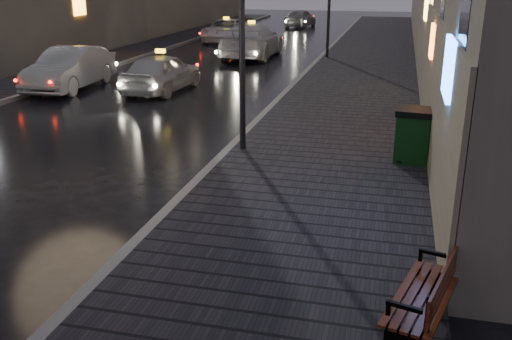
{
  "coord_description": "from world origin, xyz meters",
  "views": [
    {
      "loc": [
        5.35,
        -6.72,
        4.2
      ],
      "look_at": [
        3.03,
        2.59,
        0.85
      ],
      "focal_mm": 40.0,
      "sensor_mm": 36.0,
      "label": 1
    }
  ],
  "objects_px": {
    "car_left_mid": "(70,68)",
    "lamp_near": "(242,5)",
    "trash_bin": "(414,135)",
    "taxi_near": "(161,72)",
    "bench": "(429,296)",
    "taxi_far": "(226,30)",
    "car_far": "(300,18)",
    "taxi_mid": "(252,41)"
  },
  "relations": [
    {
      "from": "trash_bin",
      "to": "taxi_mid",
      "type": "relative_size",
      "value": 0.2
    },
    {
      "from": "taxi_mid",
      "to": "taxi_far",
      "type": "distance_m",
      "value": 7.47
    },
    {
      "from": "bench",
      "to": "car_left_mid",
      "type": "xyz_separation_m",
      "value": [
        -12.49,
        12.88,
        0.18
      ]
    },
    {
      "from": "trash_bin",
      "to": "car_far",
      "type": "distance_m",
      "value": 34.2
    },
    {
      "from": "car_left_mid",
      "to": "lamp_near",
      "type": "bearing_deg",
      "value": -39.99
    },
    {
      "from": "taxi_near",
      "to": "trash_bin",
      "type": "bearing_deg",
      "value": 146.24
    },
    {
      "from": "lamp_near",
      "to": "taxi_near",
      "type": "relative_size",
      "value": 1.27
    },
    {
      "from": "car_left_mid",
      "to": "taxi_far",
      "type": "height_order",
      "value": "car_left_mid"
    },
    {
      "from": "taxi_mid",
      "to": "bench",
      "type": "bearing_deg",
      "value": 108.51
    },
    {
      "from": "trash_bin",
      "to": "taxi_near",
      "type": "height_order",
      "value": "taxi_near"
    },
    {
      "from": "lamp_near",
      "to": "car_left_mid",
      "type": "distance_m",
      "value": 10.89
    },
    {
      "from": "lamp_near",
      "to": "taxi_near",
      "type": "bearing_deg",
      "value": 126.33
    },
    {
      "from": "trash_bin",
      "to": "car_far",
      "type": "bearing_deg",
      "value": 111.35
    },
    {
      "from": "lamp_near",
      "to": "taxi_mid",
      "type": "distance_m",
      "value": 16.63
    },
    {
      "from": "taxi_near",
      "to": "car_left_mid",
      "type": "bearing_deg",
      "value": 8.44
    },
    {
      "from": "taxi_far",
      "to": "trash_bin",
      "type": "bearing_deg",
      "value": -62.28
    },
    {
      "from": "trash_bin",
      "to": "car_left_mid",
      "type": "bearing_deg",
      "value": 160.26
    },
    {
      "from": "trash_bin",
      "to": "bench",
      "type": "bearing_deg",
      "value": -81.68
    },
    {
      "from": "lamp_near",
      "to": "taxi_far",
      "type": "bearing_deg",
      "value": 107.74
    },
    {
      "from": "lamp_near",
      "to": "car_far",
      "type": "bearing_deg",
      "value": 97.45
    },
    {
      "from": "car_left_mid",
      "to": "car_far",
      "type": "distance_m",
      "value": 27.17
    },
    {
      "from": "lamp_near",
      "to": "trash_bin",
      "type": "xyz_separation_m",
      "value": [
        3.95,
        0.01,
        -2.73
      ]
    },
    {
      "from": "bench",
      "to": "taxi_near",
      "type": "height_order",
      "value": "taxi_near"
    },
    {
      "from": "bench",
      "to": "trash_bin",
      "type": "distance_m",
      "value": 6.56
    },
    {
      "from": "taxi_near",
      "to": "car_far",
      "type": "bearing_deg",
      "value": -88.03
    },
    {
      "from": "taxi_near",
      "to": "taxi_far",
      "type": "relative_size",
      "value": 0.85
    },
    {
      "from": "lamp_near",
      "to": "car_far",
      "type": "distance_m",
      "value": 33.59
    },
    {
      "from": "lamp_near",
      "to": "car_left_mid",
      "type": "xyz_separation_m",
      "value": [
        -8.43,
        6.33,
        -2.73
      ]
    },
    {
      "from": "bench",
      "to": "car_far",
      "type": "xyz_separation_m",
      "value": [
        -8.4,
        39.74,
        0.12
      ]
    },
    {
      "from": "trash_bin",
      "to": "taxi_near",
      "type": "bearing_deg",
      "value": 150.39
    },
    {
      "from": "bench",
      "to": "taxi_mid",
      "type": "relative_size",
      "value": 0.3
    },
    {
      "from": "taxi_far",
      "to": "lamp_near",
      "type": "bearing_deg",
      "value": -70.87
    },
    {
      "from": "trash_bin",
      "to": "taxi_mid",
      "type": "height_order",
      "value": "taxi_mid"
    },
    {
      "from": "lamp_near",
      "to": "bench",
      "type": "relative_size",
      "value": 2.95
    },
    {
      "from": "taxi_mid",
      "to": "taxi_far",
      "type": "bearing_deg",
      "value": -64.19
    },
    {
      "from": "car_left_mid",
      "to": "car_far",
      "type": "relative_size",
      "value": 1.12
    },
    {
      "from": "bench",
      "to": "taxi_near",
      "type": "xyz_separation_m",
      "value": [
        -8.96,
        13.2,
        0.12
      ]
    },
    {
      "from": "car_left_mid",
      "to": "taxi_mid",
      "type": "height_order",
      "value": "taxi_mid"
    },
    {
      "from": "lamp_near",
      "to": "bench",
      "type": "xyz_separation_m",
      "value": [
        4.06,
        -6.55,
        -2.9
      ]
    },
    {
      "from": "bench",
      "to": "car_left_mid",
      "type": "relative_size",
      "value": 0.39
    },
    {
      "from": "trash_bin",
      "to": "car_left_mid",
      "type": "relative_size",
      "value": 0.26
    },
    {
      "from": "taxi_near",
      "to": "car_far",
      "type": "distance_m",
      "value": 26.54
    }
  ]
}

